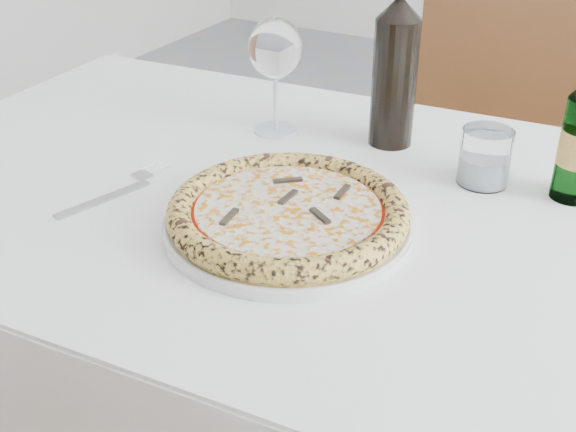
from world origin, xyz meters
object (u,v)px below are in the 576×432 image
Objects in this scene: pizza at (288,212)px; wine_glass at (275,51)px; chair_far at (479,155)px; plate at (288,224)px; wine_bottle at (395,70)px; tumbler at (484,160)px; dining_table at (321,254)px.

pizza is 1.62× the size of wine_glass.
plate is (-0.05, -0.83, 0.23)m from chair_far.
wine_glass is at bearing 122.17° from plate.
wine_bottle is at bearing -93.75° from chair_far.
wine_bottle is (0.01, 0.32, 0.11)m from plate.
pizza is at bearing -92.21° from wine_bottle.
wine_glass is (-0.17, 0.27, 0.11)m from pizza.
wine_bottle is (0.18, 0.05, -0.02)m from wine_glass.
wine_bottle reaches higher than wine_glass.
chair_far is 0.62m from wine_bottle.
wine_bottle reaches higher than tumbler.
chair_far is 0.86m from plate.
tumbler is 0.20m from wine_bottle.
pizza reaches higher than dining_table.
tumbler is (0.35, -0.02, -0.10)m from wine_glass.
tumbler is at bearing -3.65° from wine_glass.
chair_far is 0.87m from pizza.
plate is 1.04× the size of pizza.
plate is (-0.00, -0.10, 0.10)m from dining_table.
dining_table is at bearing -93.59° from chair_far.
chair_far is 3.28× the size of wine_bottle.
wine_glass is at bearing 122.17° from pizza.
chair_far is at bearing 86.41° from dining_table.
dining_table is at bearing 90.00° from pizza.
pizza is at bearing 147.99° from plate.
plate is at bearing -125.93° from tumbler.
wine_glass reaches higher than tumbler.
wine_glass is 0.67× the size of wine_bottle.
pizza is 0.34m from wine_glass.
tumbler is 0.29× the size of wine_bottle.
dining_table is at bearing -140.35° from tumbler.
dining_table is 0.31m from wine_bottle.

